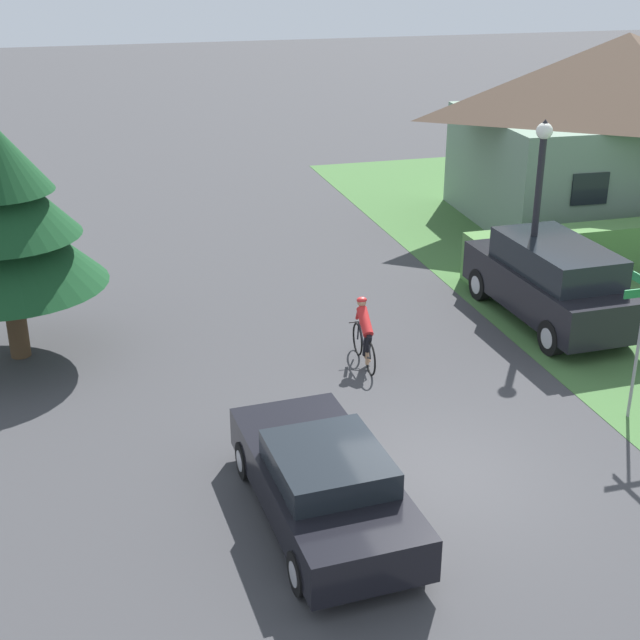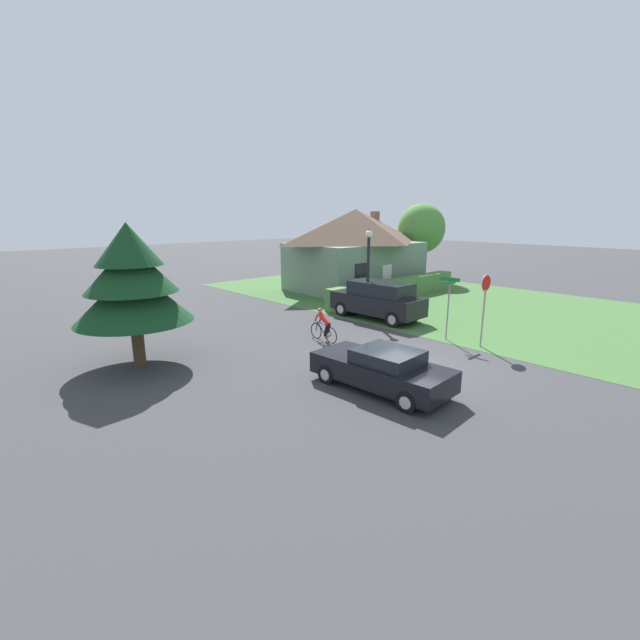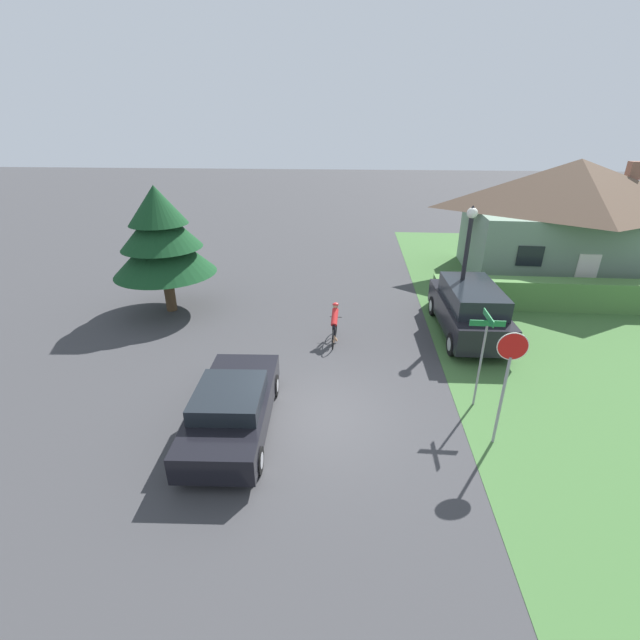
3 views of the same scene
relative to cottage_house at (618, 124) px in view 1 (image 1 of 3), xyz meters
The scene contains 7 objects.
ground_plane 17.22m from the cottage_house, 131.64° to the right, with size 140.00×140.00×0.00m, color #38383A.
cottage_house is the anchor object (origin of this frame).
sedan_left_lane 18.95m from the cottage_house, 134.98° to the right, with size 2.07×4.51×1.32m.
cyclist 13.92m from the cottage_house, 143.08° to the right, with size 0.44×1.70×1.42m.
parked_suv_right 9.72m from the cottage_house, 130.31° to the right, with size 2.10×4.99×1.95m.
street_lamp 9.28m from the cottage_house, 133.51° to the right, with size 0.37×0.37×4.61m.
conifer_tall_near 18.88m from the cottage_house, 161.81° to the right, with size 4.01×4.01×5.06m.
Camera 1 is at (-5.16, -11.58, 8.18)m, focal length 50.00 mm.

